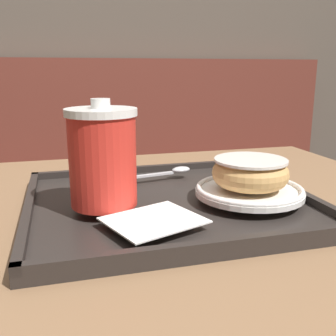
% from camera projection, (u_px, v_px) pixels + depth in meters
% --- Properties ---
extents(wall_behind, '(8.00, 0.05, 2.40)m').
position_uv_depth(wall_behind, '(103.00, 7.00, 1.56)').
color(wall_behind, brown).
rests_on(wall_behind, ground_plane).
extents(booth_bench, '(1.61, 0.44, 1.00)m').
position_uv_depth(booth_bench, '(146.00, 232.00, 1.59)').
color(booth_bench, brown).
rests_on(booth_bench, ground_plane).
extents(cafe_table, '(0.87, 0.75, 0.75)m').
position_uv_depth(cafe_table, '(186.00, 298.00, 0.69)').
color(cafe_table, '#846042').
rests_on(cafe_table, ground_plane).
extents(serving_tray, '(0.42, 0.38, 0.02)m').
position_uv_depth(serving_tray, '(168.00, 203.00, 0.61)').
color(serving_tray, '#282321').
rests_on(serving_tray, cafe_table).
extents(napkin_paper, '(0.14, 0.13, 0.00)m').
position_uv_depth(napkin_paper, '(154.00, 220.00, 0.50)').
color(napkin_paper, white).
rests_on(napkin_paper, serving_tray).
extents(coffee_cup_front, '(0.10, 0.10, 0.15)m').
position_uv_depth(coffee_cup_front, '(103.00, 157.00, 0.54)').
color(coffee_cup_front, red).
rests_on(coffee_cup_front, serving_tray).
extents(plate_with_chocolate_donut, '(0.16, 0.16, 0.01)m').
position_uv_depth(plate_with_chocolate_donut, '(249.00, 190.00, 0.60)').
color(plate_with_chocolate_donut, white).
rests_on(plate_with_chocolate_donut, serving_tray).
extents(donut_chocolate_glazed, '(0.12, 0.12, 0.04)m').
position_uv_depth(donut_chocolate_glazed, '(250.00, 172.00, 0.59)').
color(donut_chocolate_glazed, tan).
rests_on(donut_chocolate_glazed, plate_with_chocolate_donut).
extents(spoon, '(0.15, 0.04, 0.01)m').
position_uv_depth(spoon, '(170.00, 172.00, 0.72)').
color(spoon, silver).
rests_on(spoon, serving_tray).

